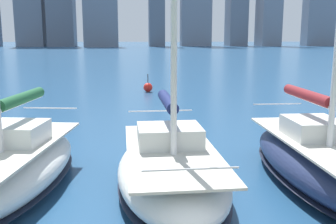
{
  "coord_description": "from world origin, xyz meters",
  "views": [
    {
      "loc": [
        1.15,
        4.58,
        4.28
      ],
      "look_at": [
        0.15,
        -6.13,
        2.2
      ],
      "focal_mm": 42.0,
      "sensor_mm": 36.0,
      "label": 1
    }
  ],
  "objects_px": {
    "sailboat_forest": "(12,167)",
    "channel_buoy": "(148,87)",
    "sailboat_navy": "(171,168)",
    "sailboat_maroon": "(318,160)"
  },
  "relations": [
    {
      "from": "sailboat_forest",
      "to": "sailboat_navy",
      "type": "bearing_deg",
      "value": 174.55
    },
    {
      "from": "sailboat_maroon",
      "to": "sailboat_forest",
      "type": "xyz_separation_m",
      "value": [
        8.6,
        -0.24,
        -0.02
      ]
    },
    {
      "from": "sailboat_maroon",
      "to": "sailboat_navy",
      "type": "xyz_separation_m",
      "value": [
        4.26,
        0.17,
        -0.06
      ]
    },
    {
      "from": "sailboat_forest",
      "to": "channel_buoy",
      "type": "bearing_deg",
      "value": -103.04
    },
    {
      "from": "sailboat_navy",
      "to": "channel_buoy",
      "type": "height_order",
      "value": "sailboat_navy"
    },
    {
      "from": "sailboat_navy",
      "to": "sailboat_forest",
      "type": "xyz_separation_m",
      "value": [
        4.34,
        -0.41,
        0.04
      ]
    },
    {
      "from": "sailboat_maroon",
      "to": "sailboat_navy",
      "type": "bearing_deg",
      "value": 2.29
    },
    {
      "from": "sailboat_forest",
      "to": "channel_buoy",
      "type": "distance_m",
      "value": 20.29
    },
    {
      "from": "sailboat_navy",
      "to": "sailboat_forest",
      "type": "height_order",
      "value": "sailboat_forest"
    },
    {
      "from": "sailboat_navy",
      "to": "channel_buoy",
      "type": "xyz_separation_m",
      "value": [
        -0.24,
        -20.18,
        -0.37
      ]
    }
  ]
}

